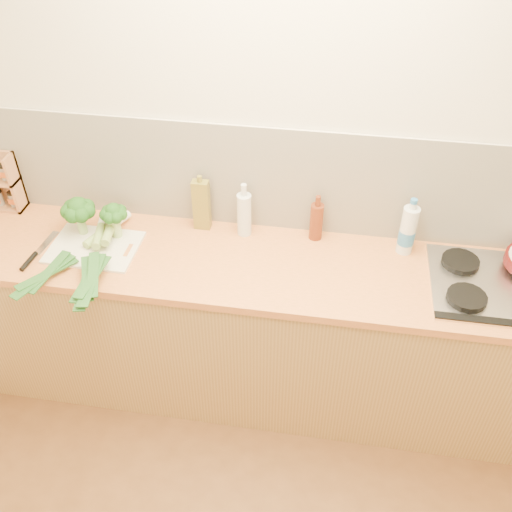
{
  "coord_description": "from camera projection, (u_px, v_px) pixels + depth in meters",
  "views": [
    {
      "loc": [
        0.26,
        -0.79,
        2.62
      ],
      "look_at": [
        -0.04,
        1.1,
        1.02
      ],
      "focal_mm": 40.0,
      "sensor_mm": 36.0,
      "label": 1
    }
  ],
  "objects": [
    {
      "name": "leek_back",
      "position": [
        105.0,
        242.0,
        2.65
      ],
      "size": [
        0.16,
        0.7,
        0.04
      ],
      "rotation": [
        0.0,
        0.0,
        0.14
      ],
      "color": "white",
      "rests_on": "chopping_board"
    },
    {
      "name": "gas_hob",
      "position": [
        498.0,
        285.0,
        2.51
      ],
      "size": [
        0.58,
        0.5,
        0.04
      ],
      "color": "silver",
      "rests_on": "counter"
    },
    {
      "name": "chopping_board",
      "position": [
        94.0,
        247.0,
        2.72
      ],
      "size": [
        0.42,
        0.31,
        0.01
      ],
      "primitive_type": "cube",
      "rotation": [
        0.0,
        0.0,
        -0.02
      ],
      "color": "beige",
      "rests_on": "counter"
    },
    {
      "name": "counter",
      "position": [
        268.0,
        329.0,
        2.93
      ],
      "size": [
        3.2,
        0.62,
        0.9
      ],
      "color": "#A48044",
      "rests_on": "ground"
    },
    {
      "name": "room_shell",
      "position": [
        278.0,
        180.0,
        2.69
      ],
      "size": [
        3.5,
        3.5,
        3.5
      ],
      "color": "beige",
      "rests_on": "ground"
    },
    {
      "name": "leek_front",
      "position": [
        88.0,
        243.0,
        2.7
      ],
      "size": [
        0.33,
        0.69,
        0.04
      ],
      "rotation": [
        0.0,
        0.0,
        -0.4
      ],
      "color": "white",
      "rests_on": "chopping_board"
    },
    {
      "name": "glass_bottle",
      "position": [
        244.0,
        214.0,
        2.74
      ],
      "size": [
        0.07,
        0.07,
        0.28
      ],
      "color": "silver",
      "rests_on": "counter"
    },
    {
      "name": "broccoli_right",
      "position": [
        114.0,
        214.0,
        2.7
      ],
      "size": [
        0.13,
        0.13,
        0.19
      ],
      "color": "#96B76B",
      "rests_on": "chopping_board"
    },
    {
      "name": "water_bottle",
      "position": [
        407.0,
        231.0,
        2.64
      ],
      "size": [
        0.08,
        0.08,
        0.27
      ],
      "color": "silver",
      "rests_on": "counter"
    },
    {
      "name": "chefs_knife",
      "position": [
        33.0,
        257.0,
        2.66
      ],
      "size": [
        0.06,
        0.31,
        0.02
      ],
      "rotation": [
        0.0,
        0.0,
        -0.09
      ],
      "color": "silver",
      "rests_on": "counter"
    },
    {
      "name": "oil_tin",
      "position": [
        201.0,
        205.0,
        2.77
      ],
      "size": [
        0.08,
        0.05,
        0.3
      ],
      "color": "olive",
      "rests_on": "counter"
    },
    {
      "name": "broccoli_left",
      "position": [
        78.0,
        210.0,
        2.71
      ],
      "size": [
        0.16,
        0.17,
        0.2
      ],
      "color": "#96B76B",
      "rests_on": "chopping_board"
    },
    {
      "name": "leek_mid",
      "position": [
        96.0,
        245.0,
        2.66
      ],
      "size": [
        0.2,
        0.7,
        0.04
      ],
      "rotation": [
        0.0,
        0.0,
        0.21
      ],
      "color": "white",
      "rests_on": "chopping_board"
    },
    {
      "name": "amber_bottle",
      "position": [
        316.0,
        221.0,
        2.73
      ],
      "size": [
        0.06,
        0.06,
        0.24
      ],
      "color": "#5E2711",
      "rests_on": "counter"
    }
  ]
}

